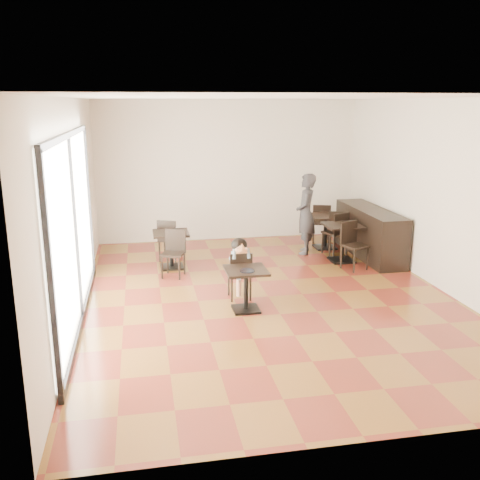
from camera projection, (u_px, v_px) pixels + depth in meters
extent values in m
cube|color=brown|center=(268.00, 296.00, 8.88)|extent=(6.00, 8.00, 0.01)
cube|color=white|center=(271.00, 97.00, 8.08)|extent=(6.00, 8.00, 0.01)
cube|color=silver|center=(228.00, 171.00, 12.29)|extent=(6.00, 0.01, 3.20)
cube|color=silver|center=(378.00, 282.00, 4.67)|extent=(6.00, 0.01, 3.20)
cube|color=silver|center=(74.00, 208.00, 7.94)|extent=(0.01, 8.00, 3.20)
cube|color=silver|center=(442.00, 196.00, 9.01)|extent=(0.01, 8.00, 3.20)
cube|color=white|center=(73.00, 229.00, 7.52)|extent=(0.04, 4.50, 2.60)
cylinder|color=black|center=(247.00, 271.00, 8.03)|extent=(0.23, 0.23, 0.01)
imported|color=#36353A|center=(306.00, 214.00, 11.24)|extent=(0.58, 0.72, 1.70)
cube|color=black|center=(370.00, 232.00, 11.13)|extent=(0.60, 2.40, 1.00)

